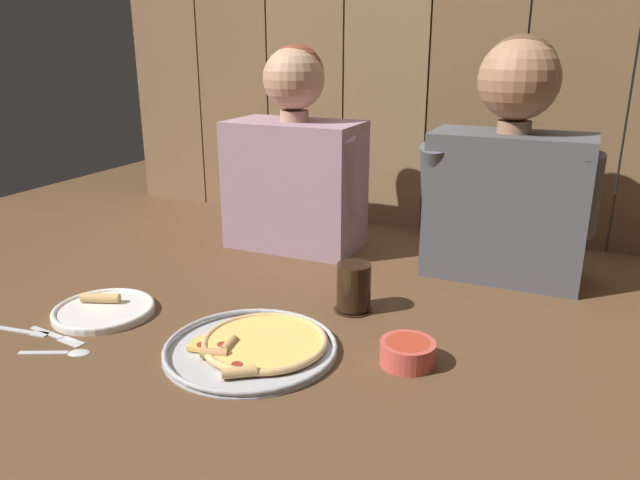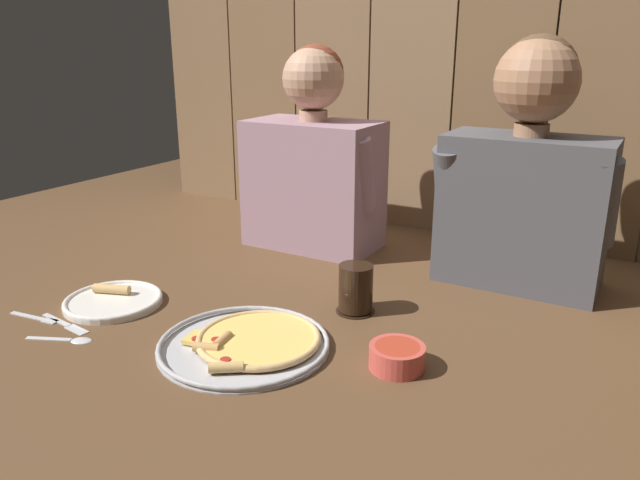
# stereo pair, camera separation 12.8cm
# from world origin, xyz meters

# --- Properties ---
(ground_plane) EXTENTS (3.20, 3.20, 0.00)m
(ground_plane) POSITION_xyz_m (0.00, 0.00, 0.00)
(ground_plane) COLOR brown
(pizza_tray) EXTENTS (0.34, 0.34, 0.03)m
(pizza_tray) POSITION_xyz_m (-0.08, -0.09, 0.01)
(pizza_tray) COLOR #B2B2B7
(pizza_tray) RESTS_ON ground
(dinner_plate) EXTENTS (0.22, 0.22, 0.03)m
(dinner_plate) POSITION_xyz_m (-0.48, -0.08, 0.01)
(dinner_plate) COLOR white
(dinner_plate) RESTS_ON ground
(drinking_glass) EXTENTS (0.09, 0.09, 0.11)m
(drinking_glass) POSITION_xyz_m (0.03, 0.17, 0.05)
(drinking_glass) COLOR black
(drinking_glass) RESTS_ON ground
(dipping_bowl) EXTENTS (0.10, 0.10, 0.04)m
(dipping_bowl) POSITION_xyz_m (0.20, -0.01, 0.03)
(dipping_bowl) COLOR #CC4C42
(dipping_bowl) RESTS_ON ground
(table_fork) EXTENTS (0.13, 0.03, 0.01)m
(table_fork) POSITION_xyz_m (-0.56, -0.22, 0.00)
(table_fork) COLOR silver
(table_fork) RESTS_ON ground
(table_knife) EXTENTS (0.16, 0.04, 0.01)m
(table_knife) POSITION_xyz_m (-0.48, -0.20, 0.00)
(table_knife) COLOR silver
(table_knife) RESTS_ON ground
(table_spoon) EXTENTS (0.14, 0.08, 0.01)m
(table_spoon) POSITION_xyz_m (-0.41, -0.25, 0.00)
(table_spoon) COLOR silver
(table_spoon) RESTS_ON ground
(diner_left) EXTENTS (0.41, 0.21, 0.57)m
(diner_left) POSITION_xyz_m (-0.30, 0.53, 0.25)
(diner_left) COLOR gray
(diner_left) RESTS_ON ground
(diner_right) EXTENTS (0.42, 0.21, 0.60)m
(diner_right) POSITION_xyz_m (0.30, 0.53, 0.28)
(diner_right) COLOR #4C4C51
(diner_right) RESTS_ON ground
(wooden_backdrop_wall) EXTENTS (2.19, 0.03, 1.14)m
(wooden_backdrop_wall) POSITION_xyz_m (-0.00, 0.85, 0.57)
(wooden_backdrop_wall) COLOR brown
(wooden_backdrop_wall) RESTS_ON ground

